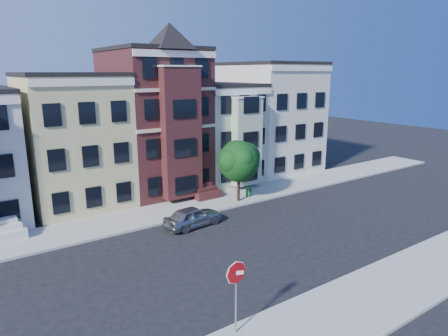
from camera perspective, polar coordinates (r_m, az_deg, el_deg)
ground at (r=25.36m, az=4.82°, el=-10.50°), size 120.00×120.00×0.00m
far_sidewalk at (r=31.45m, az=-4.52°, el=-5.48°), size 60.00×4.00×0.15m
near_sidewalk at (r=20.53m, az=19.85°, el=-17.27°), size 60.00×4.00×0.15m
house_yellow at (r=33.62m, az=-20.82°, el=3.58°), size 7.00×9.00×10.00m
house_brown at (r=35.78m, az=-10.01°, el=6.43°), size 7.00×9.00×12.00m
house_green at (r=39.13m, az=-1.23°, el=5.02°), size 6.00×9.00×9.00m
house_cream at (r=43.23m, az=6.57°, el=7.08°), size 8.00×9.00×11.00m
street_tree at (r=31.67m, az=2.12°, el=0.54°), size 5.60×5.60×6.08m
parked_car at (r=27.50m, az=-4.46°, el=-6.94°), size 4.31×2.09×1.42m
newspaper_box at (r=33.48m, az=3.57°, el=-3.37°), size 0.47×0.44×0.86m
stop_sign at (r=16.37m, az=1.71°, el=-17.41°), size 0.95×0.47×3.50m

